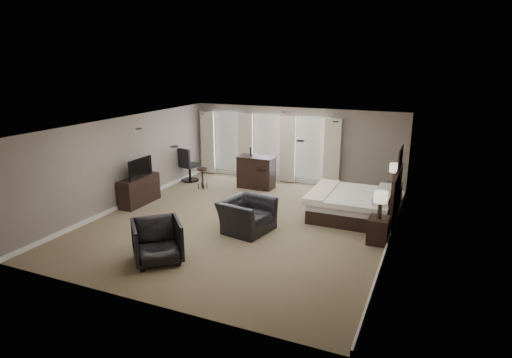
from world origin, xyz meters
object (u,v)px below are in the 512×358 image
at_px(dresser, 139,190).
at_px(bar_counter, 256,172).
at_px(bar_stool_right, 262,179).
at_px(armchair_near, 247,210).
at_px(nightstand_near, 378,230).
at_px(lamp_far, 394,174).
at_px(nightstand_far, 393,195).
at_px(bar_stool_left, 203,178).
at_px(desk_chair, 190,164).
at_px(lamp_near, 380,205).
at_px(armchair_far, 157,239).
at_px(bed, 353,193).
at_px(tv, 138,175).

xyz_separation_m(dresser, bar_counter, (2.52, 2.92, 0.12)).
height_order(bar_counter, bar_stool_right, bar_counter).
bearing_deg(armchair_near, nightstand_near, -69.00).
distance_m(nightstand_near, dresser, 6.92).
bearing_deg(lamp_far, nightstand_near, -90.00).
xyz_separation_m(nightstand_far, dresser, (-6.92, -2.84, 0.10)).
distance_m(bar_stool_left, desk_chair, 1.12).
bearing_deg(armchair_near, desk_chair, 59.22).
bearing_deg(lamp_far, lamp_near, -90.00).
relative_size(dresser, bar_stool_right, 1.81).
distance_m(armchair_near, bar_stool_right, 3.46).
xyz_separation_m(nightstand_near, bar_stool_left, (-6.00, 2.17, 0.04)).
distance_m(nightstand_far, bar_stool_right, 4.12).
xyz_separation_m(lamp_far, armchair_far, (-4.15, -5.76, -0.45)).
relative_size(bed, lamp_near, 3.44).
height_order(armchair_near, desk_chair, desk_chair).
xyz_separation_m(bed, desk_chair, (-6.00, 1.35, -0.10)).
bearing_deg(bed, bar_stool_right, 157.90).
xyz_separation_m(dresser, desk_chair, (0.03, 2.74, 0.19)).
bearing_deg(dresser, desk_chair, 89.37).
relative_size(dresser, tv, 1.43).
xyz_separation_m(bar_stool_right, desk_chair, (-2.78, 0.04, 0.21)).
xyz_separation_m(armchair_far, bar_stool_left, (-1.85, 5.03, -0.15)).
bearing_deg(lamp_near, bar_stool_left, 160.16).
bearing_deg(lamp_near, armchair_near, -169.96).
bearing_deg(nightstand_far, armchair_near, -132.17).
xyz_separation_m(armchair_near, bar_stool_right, (-0.98, 3.31, -0.15)).
relative_size(nightstand_near, armchair_far, 0.61).
height_order(armchair_near, bar_stool_left, armchair_near).
distance_m(tv, armchair_far, 4.04).
bearing_deg(dresser, lamp_far, 22.33).
bearing_deg(lamp_near, dresser, 179.52).
height_order(tv, armchair_far, armchair_far).
height_order(bar_stool_left, desk_chair, desk_chair).
xyz_separation_m(nightstand_near, armchair_near, (-3.13, -0.55, 0.24)).
height_order(bed, dresser, bed).
distance_m(bed, armchair_far, 5.41).
bearing_deg(dresser, armchair_far, -46.55).
bearing_deg(bar_stool_left, armchair_far, -69.82).
relative_size(bed, bar_stool_left, 3.18).
relative_size(nightstand_far, desk_chair, 0.53).
relative_size(bed, lamp_far, 3.48).
bearing_deg(bar_stool_left, nightstand_far, 6.98).
relative_size(armchair_near, desk_chair, 1.03).
relative_size(nightstand_far, lamp_far, 1.00).
distance_m(nightstand_far, lamp_far, 0.63).
bearing_deg(tv, bed, -77.00).
height_order(nightstand_far, bar_counter, bar_counter).
bearing_deg(nightstand_far, bar_counter, 178.97).
bearing_deg(bar_stool_left, tv, -113.56).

